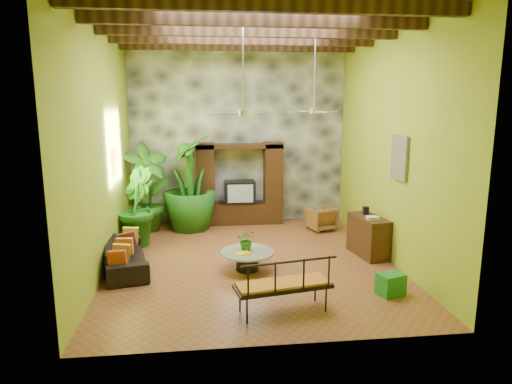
{
  "coord_description": "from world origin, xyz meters",
  "views": [
    {
      "loc": [
        -1.01,
        -9.4,
        3.45
      ],
      "look_at": [
        0.12,
        0.2,
        1.5
      ],
      "focal_mm": 32.0,
      "sensor_mm": 36.0,
      "label": 1
    }
  ],
  "objects": [
    {
      "name": "wall_art_mask",
      "position": [
        -2.96,
        1.0,
        2.1
      ],
      "size": [
        0.06,
        0.32,
        0.55
      ],
      "primitive_type": "cube",
      "color": "yellow",
      "rests_on": "left_wall"
    },
    {
      "name": "ceiling_fan_front",
      "position": [
        -0.2,
        -0.4,
        3.4
      ],
      "size": [
        1.28,
        1.28,
        1.86
      ],
      "color": "#BABABF",
      "rests_on": "ceiling"
    },
    {
      "name": "entertainment_center",
      "position": [
        0.0,
        3.14,
        0.97
      ],
      "size": [
        2.4,
        0.55,
        2.3
      ],
      "color": "black",
      "rests_on": "ground"
    },
    {
      "name": "yellow_tray",
      "position": [
        -0.25,
        -0.68,
        0.42
      ],
      "size": [
        0.34,
        0.29,
        0.03
      ],
      "primitive_type": "cube",
      "rotation": [
        0.0,
        0.0,
        0.36
      ],
      "color": "yellow",
      "rests_on": "coffee_table"
    },
    {
      "name": "wall_art_painting",
      "position": [
        2.96,
        -0.6,
        2.3
      ],
      "size": [
        0.06,
        0.7,
        0.9
      ],
      "primitive_type": "cube",
      "color": "#275991",
      "rests_on": "right_wall"
    },
    {
      "name": "stone_accent_wall",
      "position": [
        0.0,
        3.44,
        2.5
      ],
      "size": [
        5.98,
        0.1,
        4.98
      ],
      "primitive_type": "cube",
      "color": "#33363A",
      "rests_on": "ground"
    },
    {
      "name": "tall_plant_a",
      "position": [
        -2.46,
        2.64,
        1.19
      ],
      "size": [
        1.52,
        1.37,
        2.39
      ],
      "primitive_type": "imported",
      "rotation": [
        0.0,
        0.0,
        0.53
      ],
      "color": "#28641A",
      "rests_on": "ground"
    },
    {
      "name": "right_wall",
      "position": [
        3.0,
        0.0,
        2.5
      ],
      "size": [
        0.02,
        7.0,
        5.0
      ],
      "primitive_type": "cube",
      "color": "#9EAB26",
      "rests_on": "ground"
    },
    {
      "name": "centerpiece_plant",
      "position": [
        -0.15,
        -0.41,
        0.62
      ],
      "size": [
        0.43,
        0.38,
        0.43
      ],
      "primitive_type": "imported",
      "rotation": [
        0.0,
        0.0,
        -0.12
      ],
      "color": "#255A17",
      "rests_on": "coffee_table"
    },
    {
      "name": "tall_plant_c",
      "position": [
        -1.39,
        2.71,
        1.28
      ],
      "size": [
        1.49,
        1.49,
        2.56
      ],
      "primitive_type": "imported",
      "rotation": [
        0.0,
        0.0,
        4.75
      ],
      "color": "#1F5F19",
      "rests_on": "ground"
    },
    {
      "name": "left_wall",
      "position": [
        -3.0,
        0.0,
        2.5
      ],
      "size": [
        0.02,
        7.0,
        5.0
      ],
      "primitive_type": "cube",
      "color": "#9EAB26",
      "rests_on": "ground"
    },
    {
      "name": "ceiling",
      "position": [
        0.0,
        0.0,
        5.0
      ],
      "size": [
        6.0,
        7.0,
        0.02
      ],
      "primitive_type": "cube",
      "color": "silver",
      "rests_on": "back_wall"
    },
    {
      "name": "coffee_table",
      "position": [
        -0.14,
        -0.51,
        0.26
      ],
      "size": [
        1.11,
        1.11,
        0.4
      ],
      "rotation": [
        0.0,
        0.0,
        0.31
      ],
      "color": "black",
      "rests_on": "ground"
    },
    {
      "name": "tall_plant_b",
      "position": [
        -2.64,
        1.48,
        0.94
      ],
      "size": [
        1.03,
        1.19,
        1.89
      ],
      "primitive_type": "imported",
      "rotation": [
        0.0,
        0.0,
        1.78
      ],
      "color": "#1C621A",
      "rests_on": "ground"
    },
    {
      "name": "back_wall",
      "position": [
        0.0,
        3.5,
        2.5
      ],
      "size": [
        6.0,
        0.02,
        5.0
      ],
      "primitive_type": "cube",
      "color": "#9EAB26",
      "rests_on": "ground"
    },
    {
      "name": "wicker_armchair",
      "position": [
        2.12,
        2.23,
        0.31
      ],
      "size": [
        0.84,
        0.85,
        0.62
      ],
      "primitive_type": "imported",
      "rotation": [
        0.0,
        0.0,
        3.46
      ],
      "color": "olive",
      "rests_on": "ground"
    },
    {
      "name": "ceiling_beams",
      "position": [
        0.0,
        0.0,
        4.78
      ],
      "size": [
        5.95,
        5.36,
        0.22
      ],
      "color": "#3D2613",
      "rests_on": "ceiling"
    },
    {
      "name": "iron_bench",
      "position": [
        0.25,
        -2.54,
        0.53
      ],
      "size": [
        1.67,
        0.86,
        0.57
      ],
      "rotation": [
        0.0,
        0.0,
        0.18
      ],
      "color": "black",
      "rests_on": "ground"
    },
    {
      "name": "green_bin",
      "position": [
        2.3,
        -2.03,
        0.2
      ],
      "size": [
        0.54,
        0.47,
        0.39
      ],
      "primitive_type": "cube",
      "rotation": [
        0.0,
        0.0,
        0.33
      ],
      "color": "#1B6723",
      "rests_on": "ground"
    },
    {
      "name": "sofa",
      "position": [
        -2.65,
        -0.18,
        0.3
      ],
      "size": [
        1.21,
        2.16,
        0.59
      ],
      "primitive_type": "imported",
      "rotation": [
        0.0,
        0.0,
        1.78
      ],
      "color": "black",
      "rests_on": "ground"
    },
    {
      "name": "side_console",
      "position": [
        2.65,
        0.08,
        0.45
      ],
      "size": [
        0.68,
        1.18,
        0.89
      ],
      "primitive_type": "cube",
      "rotation": [
        0.0,
        0.0,
        0.16
      ],
      "color": "#342210",
      "rests_on": "ground"
    },
    {
      "name": "ceiling_fan_back",
      "position": [
        1.6,
        1.2,
        3.4
      ],
      "size": [
        1.28,
        1.28,
        1.86
      ],
      "color": "#BABABF",
      "rests_on": "ceiling"
    },
    {
      "name": "ground",
      "position": [
        0.0,
        0.0,
        0.0
      ],
      "size": [
        7.0,
        7.0,
        0.0
      ],
      "primitive_type": "plane",
      "color": "brown",
      "rests_on": "ground"
    }
  ]
}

